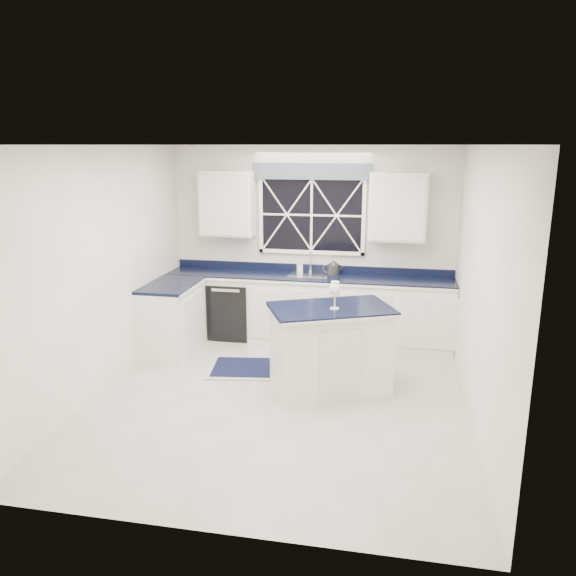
% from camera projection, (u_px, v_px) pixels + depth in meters
% --- Properties ---
extents(ground, '(4.50, 4.50, 0.00)m').
position_uv_depth(ground, '(280.00, 398.00, 6.16)').
color(ground, '#A5A5A1').
rests_on(ground, ground).
extents(back_wall, '(4.00, 0.10, 2.70)m').
position_uv_depth(back_wall, '(312.00, 243.00, 7.97)').
color(back_wall, white).
rests_on(back_wall, ground).
extents(base_cabinets, '(3.99, 1.60, 0.90)m').
position_uv_depth(base_cabinets, '(283.00, 311.00, 7.81)').
color(base_cabinets, white).
rests_on(base_cabinets, ground).
extents(countertop, '(3.98, 0.64, 0.04)m').
position_uv_depth(countertop, '(308.00, 277.00, 7.79)').
color(countertop, black).
rests_on(countertop, base_cabinets).
extents(dishwasher, '(0.60, 0.58, 0.82)m').
position_uv_depth(dishwasher, '(233.00, 308.00, 8.11)').
color(dishwasher, black).
rests_on(dishwasher, ground).
extents(window, '(1.65, 0.09, 1.26)m').
position_uv_depth(window, '(312.00, 209.00, 7.80)').
color(window, black).
rests_on(window, ground).
extents(upper_cabinets, '(3.10, 0.34, 0.90)m').
position_uv_depth(upper_cabinets, '(310.00, 205.00, 7.67)').
color(upper_cabinets, white).
rests_on(upper_cabinets, ground).
extents(faucet, '(0.05, 0.20, 0.30)m').
position_uv_depth(faucet, '(310.00, 262.00, 7.93)').
color(faucet, silver).
rests_on(faucet, countertop).
extents(island, '(1.51, 1.25, 0.97)m').
position_uv_depth(island, '(330.00, 348.00, 6.28)').
color(island, white).
rests_on(island, ground).
extents(rug, '(1.36, 0.94, 0.02)m').
position_uv_depth(rug, '(259.00, 368.00, 6.97)').
color(rug, '#A0A19C').
rests_on(rug, ground).
extents(kettle, '(0.29, 0.18, 0.21)m').
position_uv_depth(kettle, '(333.00, 268.00, 7.82)').
color(kettle, '#323235').
rests_on(kettle, countertop).
extents(wine_glass, '(0.13, 0.13, 0.30)m').
position_uv_depth(wine_glass, '(335.00, 290.00, 6.04)').
color(wine_glass, white).
rests_on(wine_glass, island).
extents(soap_bottle, '(0.10, 0.10, 0.17)m').
position_uv_depth(soap_bottle, '(300.00, 267.00, 7.96)').
color(soap_bottle, silver).
rests_on(soap_bottle, countertop).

